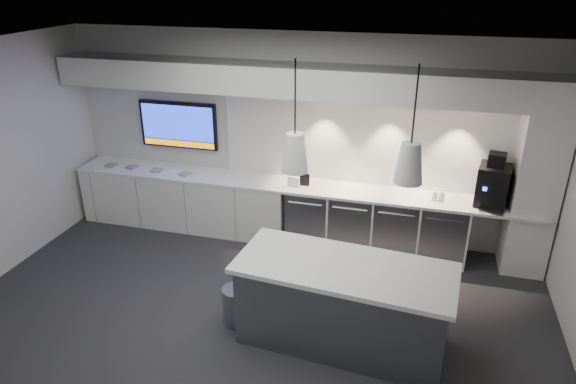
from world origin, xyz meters
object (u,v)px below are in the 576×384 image
(wall_tv, at_px, (178,125))
(coffee_machine, at_px, (493,184))
(bin, at_px, (237,305))
(island, at_px, (343,304))

(wall_tv, height_order, coffee_machine, wall_tv)
(wall_tv, distance_m, coffee_machine, 4.61)
(bin, bearing_deg, coffee_machine, 37.13)
(wall_tv, bearing_deg, island, -38.39)
(island, relative_size, coffee_machine, 3.31)
(wall_tv, relative_size, coffee_machine, 1.76)
(island, xyz_separation_m, coffee_machine, (1.59, 2.13, 0.71))
(wall_tv, relative_size, bin, 2.74)
(coffee_machine, bearing_deg, wall_tv, -173.54)
(wall_tv, distance_m, island, 3.98)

